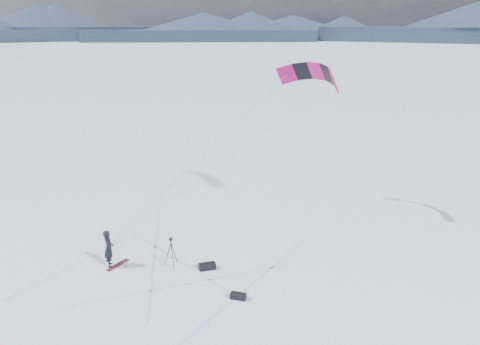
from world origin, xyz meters
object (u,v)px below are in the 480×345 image
object	(u,v)px
snowboard	(118,265)
tripod	(171,248)
gear_bag_a	(207,266)
gear_bag_b	(238,296)
snowkiter	(110,266)

from	to	relation	value
snowboard	tripod	size ratio (longest dim) A/B	0.91
gear_bag_a	gear_bag_b	bearing A→B (deg)	-75.79
snowkiter	tripod	world-z (taller)	tripod
snowkiter	gear_bag_b	size ratio (longest dim) A/B	2.50
tripod	snowkiter	bearing A→B (deg)	126.79
tripod	gear_bag_a	world-z (taller)	tripod
snowkiter	tripod	xyz separation A→B (m)	(3.05, -0.79, 1.00)
tripod	gear_bag_b	bearing A→B (deg)	-94.21
gear_bag_a	gear_bag_b	xyz separation A→B (m)	(0.87, -2.95, -0.02)
snowboard	tripod	xyz separation A→B (m)	(2.68, -0.74, 0.98)
snowboard	gear_bag_b	world-z (taller)	gear_bag_b
tripod	gear_bag_a	size ratio (longest dim) A/B	1.84
snowkiter	gear_bag_b	world-z (taller)	snowkiter
snowkiter	snowboard	distance (m)	0.37
snowboard	gear_bag_b	distance (m)	6.87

